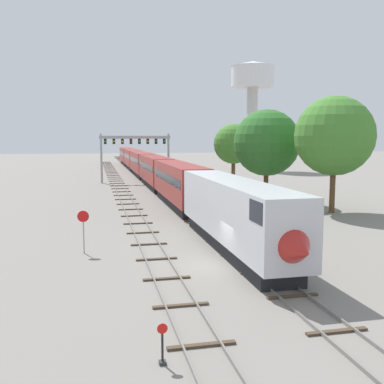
{
  "coord_description": "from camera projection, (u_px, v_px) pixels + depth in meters",
  "views": [
    {
      "loc": [
        -7.19,
        -25.06,
        7.65
      ],
      "look_at": [
        1.0,
        12.0,
        3.0
      ],
      "focal_mm": 41.45,
      "sensor_mm": 36.0,
      "label": 1
    }
  ],
  "objects": [
    {
      "name": "ground_plane",
      "position": [
        219.0,
        265.0,
        26.76
      ],
      "size": [
        400.0,
        400.0,
        0.0
      ],
      "primitive_type": "plane",
      "color": "gray"
    },
    {
      "name": "track_main",
      "position": [
        143.0,
        177.0,
        85.33
      ],
      "size": [
        2.6,
        200.0,
        0.16
      ],
      "color": "slate",
      "rests_on": "ground"
    },
    {
      "name": "track_near",
      "position": [
        121.0,
        190.0,
        64.77
      ],
      "size": [
        2.6,
        160.0,
        0.16
      ],
      "color": "slate",
      "rests_on": "ground"
    },
    {
      "name": "passenger_train",
      "position": [
        147.0,
        166.0,
        78.84
      ],
      "size": [
        3.04,
        119.92,
        4.8
      ],
      "color": "silver",
      "rests_on": "ground"
    },
    {
      "name": "signal_gantry",
      "position": [
        135.0,
        146.0,
        75.73
      ],
      "size": [
        12.1,
        0.49,
        8.35
      ],
      "color": "#999BA0",
      "rests_on": "ground"
    },
    {
      "name": "water_tower",
      "position": [
        253.0,
        84.0,
        105.35
      ],
      "size": [
        10.36,
        10.36,
        25.67
      ],
      "color": "beige",
      "rests_on": "ground"
    },
    {
      "name": "switch_stand",
      "position": [
        162.0,
        350.0,
        14.98
      ],
      "size": [
        0.36,
        0.24,
        1.46
      ],
      "color": "black",
      "rests_on": "ground"
    },
    {
      "name": "stop_sign",
      "position": [
        83.0,
        226.0,
        29.29
      ],
      "size": [
        0.76,
        0.08,
        2.88
      ],
      "color": "gray",
      "rests_on": "ground"
    },
    {
      "name": "trackside_tree_left",
      "position": [
        334.0,
        136.0,
        44.65
      ],
      "size": [
        8.02,
        8.02,
        11.85
      ],
      "color": "brown",
      "rests_on": "ground"
    },
    {
      "name": "trackside_tree_mid",
      "position": [
        267.0,
        143.0,
        51.7
      ],
      "size": [
        7.75,
        7.75,
        10.95
      ],
      "color": "brown",
      "rests_on": "ground"
    },
    {
      "name": "trackside_tree_right",
      "position": [
        234.0,
        144.0,
        64.43
      ],
      "size": [
        5.81,
        5.81,
        9.69
      ],
      "color": "brown",
      "rests_on": "ground"
    }
  ]
}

